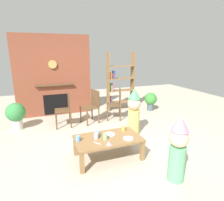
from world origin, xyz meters
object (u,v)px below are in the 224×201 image
Objects in this scene: birthday_cake_slice at (109,143)px; child_in_pink at (134,110)px; paper_cup_center at (96,136)px; potted_plant_short at (16,114)px; dining_chair_left at (66,107)px; dining_chair_right at (117,102)px; paper_cup_far_right at (78,139)px; child_with_cone_hat at (178,147)px; paper_cup_far_left at (123,128)px; paper_plate_front at (128,138)px; paper_plate_rear at (110,134)px; potted_plant_tall at (151,100)px; bookshelf at (119,83)px; paper_cup_near_left at (97,134)px; dining_chair_middle at (92,104)px; paper_cup_near_right at (105,136)px; coffee_table at (108,140)px.

child_in_pink is at bearing 46.40° from birthday_cake_slice.
potted_plant_short reaches higher than paper_cup_center.
dining_chair_left is 1.00× the size of dining_chair_right.
paper_cup_center is 1.08× the size of paper_cup_far_right.
paper_cup_center is at bearing 6.26° from child_with_cone_hat.
paper_plate_front is at bearing -100.41° from paper_cup_far_left.
potted_plant_short is at bearing 126.34° from paper_cup_center.
potted_plant_tall is (2.23, 2.15, -0.05)m from paper_plate_rear.
bookshelf is at bearing -96.02° from dining_chair_right.
paper_cup_far_right is 0.09× the size of child_with_cone_hat.
dining_chair_middle reaches higher than paper_cup_near_left.
dining_chair_left is at bearing 102.89° from paper_cup_near_right.
bookshelf reaches higher than paper_cup_center.
paper_cup_near_right is at bearing -26.85° from paper_cup_center.
child_with_cone_hat is (0.37, -1.14, 0.10)m from paper_cup_far_left.
child_with_cone_hat reaches higher than potted_plant_short.
paper_cup_far_right is at bearing 70.56° from dining_chair_right.
birthday_cake_slice is at bearing -167.26° from paper_plate_front.
potted_plant_short is at bearing 132.34° from paper_plate_rear.
paper_plate_front is at bearing -9.43° from child_with_cone_hat.
potted_plant_short is at bearing 0.95° from child_with_cone_hat.
paper_cup_center is at bearing 115.92° from birthday_cake_slice.
paper_cup_near_left is 0.49× the size of paper_plate_rear.
paper_plate_front is 2.17m from dining_chair_left.
child_with_cone_hat is 2.88m from dining_chair_middle.
paper_plate_front is 0.89× the size of paper_plate_rear.
paper_cup_near_right is 0.21m from paper_plate_rear.
child_in_pink is 1.09m from dining_chair_right.
paper_cup_near_left reaches higher than coffee_table.
dining_chair_middle reaches higher than coffee_table.
dining_chair_left is (-0.42, 2.09, 0.08)m from birthday_cake_slice.
paper_cup_far_left reaches higher than birthday_cake_slice.
dining_chair_right reaches higher than potted_plant_short.
potted_plant_short is at bearing 15.29° from dining_chair_right.
paper_cup_near_right reaches higher than paper_cup_near_left.
paper_plate_rear is 0.30× the size of potted_plant_short.
paper_cup_far_right is at bearing -124.92° from bookshelf.
paper_cup_near_right is at bearing -57.58° from paper_cup_near_left.
paper_plate_front is at bearing -109.34° from bookshelf.
child_in_pink is (1.13, 0.75, 0.14)m from paper_cup_center.
child_in_pink is (0.99, 1.04, 0.16)m from birthday_cake_slice.
child_in_pink is at bearing 48.26° from paper_cup_far_left.
paper_cup_far_left is at bearing 7.98° from child_in_pink.
child_in_pink is at bearing 58.03° from paper_plate_front.
potted_plant_tall is 0.87× the size of potted_plant_short.
paper_cup_center is 1.89m from dining_chair_middle.
paper_cup_far_right is 2.32m from potted_plant_short.
dining_chair_middle reaches higher than paper_plate_front.
dining_chair_right is at bearing 72.21° from paper_cup_far_left.
dining_chair_left is 2.83m from potted_plant_tall.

